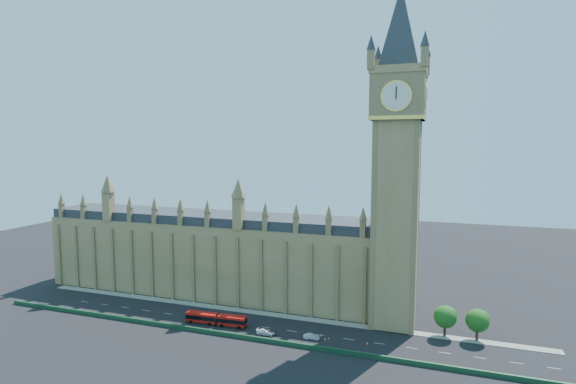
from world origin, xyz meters
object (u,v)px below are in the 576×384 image
(red_bus, at_px, (216,319))
(car_white, at_px, (266,332))
(car_silver, at_px, (311,337))
(car_grey, at_px, (267,332))

(red_bus, height_order, car_white, red_bus)
(red_bus, bearing_deg, car_white, -9.37)
(car_white, bearing_deg, car_silver, -85.47)
(car_grey, distance_m, car_silver, 12.18)
(car_silver, bearing_deg, red_bus, 82.49)
(car_white, bearing_deg, car_grey, -63.55)
(car_grey, bearing_deg, car_white, 120.53)
(red_bus, relative_size, car_white, 3.56)
(car_grey, relative_size, car_white, 0.93)
(car_white, bearing_deg, red_bus, 81.62)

